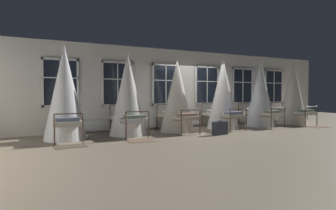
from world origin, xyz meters
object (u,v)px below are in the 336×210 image
Objects in this scene: cot_second at (128,96)px; cot_third at (177,97)px; cot_fourth at (223,95)px; cot_fifth at (260,94)px; cot_sixth at (293,94)px; cot_first at (65,93)px; suitcase_dark at (220,128)px.

cot_third is at bearing -88.80° from cot_second.
cot_fifth reaches higher than cot_fourth.
cot_sixth is at bearing -89.57° from cot_fourth.
cot_first is at bearing 91.47° from cot_fourth.
cot_second is 3.22m from suitcase_dark.
cot_second is at bearing 89.00° from cot_fifth.
cot_first reaches higher than cot_second.
cot_first reaches higher than cot_third.
cot_sixth is 5.27m from suitcase_dark.
cot_sixth reaches higher than cot_third.
cot_fifth is (3.92, -0.05, 0.09)m from cot_third.
cot_first is 4.99m from suitcase_dark.
cot_fourth is (3.85, -0.00, 0.03)m from cot_second.
cot_fourth reaches higher than cot_second.
cot_second is 0.95× the size of cot_sixth.
cot_fifth reaches higher than cot_second.
cot_sixth is (1.94, -0.02, 0.03)m from cot_fifth.
cot_first reaches higher than cot_fifth.
cot_second is 1.03× the size of cot_third.
cot_first is 1.00× the size of cot_sixth.
cot_first is 1.09× the size of cot_third.
cot_fourth is 2.06m from suitcase_dark.
cot_second is at bearing 90.38° from cot_sixth.
cot_first is at bearing 154.78° from suitcase_dark.
cot_sixth is at bearing -91.44° from cot_third.
cot_second is at bearing 90.09° from cot_third.
cot_second is at bearing 90.97° from cot_fourth.
cot_third is at bearing 90.02° from cot_sixth.
cot_fourth is 3.86m from cot_sixth.
cot_fourth is (2.00, -0.03, 0.07)m from cot_third.
cot_fifth is (5.77, -0.02, 0.04)m from cot_second.
cot_sixth reaches higher than cot_second.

